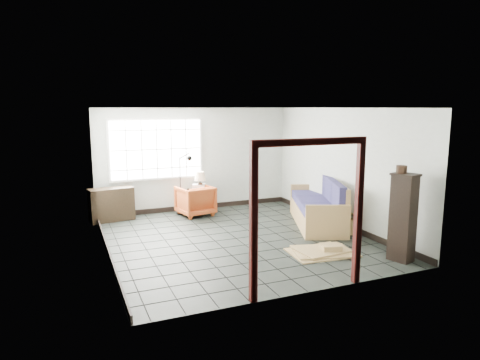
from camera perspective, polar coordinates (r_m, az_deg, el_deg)
name	(u,v)px	position (r m, az deg, el deg)	size (l,w,h in m)	color
ground	(236,238)	(8.70, -0.51, -7.80)	(5.50, 5.50, 0.00)	black
room_shell	(236,156)	(8.37, -0.60, 3.28)	(5.02, 5.52, 2.61)	silver
window_panel	(156,149)	(10.65, -11.07, 4.05)	(2.32, 0.08, 1.52)	silver
doorway_trim	(309,197)	(6.01, 9.23, -2.28)	(1.80, 0.08, 2.20)	#380F0C
futon_sofa	(320,208)	(9.78, 10.64, -3.69)	(1.71, 2.52, 1.05)	#9D6D47
armchair	(195,199)	(10.49, -6.00, -2.55)	(0.78, 0.73, 0.80)	maroon
side_table	(202,193)	(10.78, -5.06, -1.70)	(0.70, 0.70, 0.60)	black
table_lamp	(200,177)	(10.67, -5.35, 0.41)	(0.34, 0.34, 0.44)	black
projector	(199,186)	(10.76, -5.51, -0.85)	(0.38, 0.35, 0.11)	silver
floor_lamp	(185,182)	(10.58, -7.36, -0.23)	(0.44, 0.27, 1.51)	black
console_shelf	(112,204)	(10.37, -16.75, -3.13)	(1.04, 0.54, 0.77)	black
tall_shelf	(403,217)	(7.80, 20.90, -4.61)	(0.42, 0.48, 1.52)	black
pot	(402,169)	(7.63, 20.74, 1.33)	(0.22, 0.22, 0.13)	black
open_box	(340,226)	(9.24, 13.20, -5.96)	(0.83, 0.50, 0.44)	#A37F4E
cardboard_pile	(323,251)	(7.98, 11.02, -9.27)	(1.23, 1.00, 0.17)	#A37F4E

